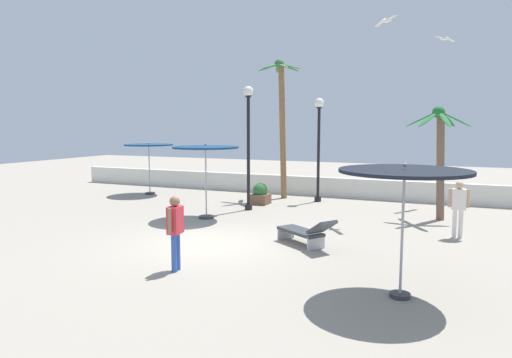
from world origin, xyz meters
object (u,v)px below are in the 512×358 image
object	(u,v)px
palm_tree_0	(439,147)
lounge_chair_1	(306,231)
seagull_0	(386,20)
palm_tree_1	(282,114)
patio_umbrella_2	(404,176)
seagull_1	(445,38)
guest_0	(175,226)
lamp_post_1	(248,134)
planter	(260,194)
lamp_post_0	(319,136)
patio_umbrella_0	(149,148)
patio_umbrella_1	(206,153)
guest_1	(459,204)

from	to	relation	value
palm_tree_0	lounge_chair_1	xyz separation A→B (m)	(-3.00, -5.05, -2.04)
seagull_0	palm_tree_1	bearing A→B (deg)	149.63
patio_umbrella_2	palm_tree_1	distance (m)	11.85
seagull_0	seagull_1	world-z (taller)	seagull_0
lounge_chair_1	guest_0	distance (m)	3.73
lounge_chair_1	seagull_1	size ratio (longest dim) A/B	1.54
lamp_post_1	planter	bearing A→B (deg)	94.22
lamp_post_0	lounge_chair_1	distance (m)	7.57
seagull_1	planter	xyz separation A→B (m)	(-6.53, -3.03, -6.14)
patio_umbrella_0	seagull_0	bearing A→B (deg)	-7.09
patio_umbrella_1	palm_tree_0	world-z (taller)	palm_tree_0
palm_tree_1	seagull_0	bearing A→B (deg)	-30.37
guest_0	lamp_post_0	bearing A→B (deg)	88.32
patio_umbrella_1	seagull_1	size ratio (longest dim) A/B	2.13
seagull_0	guest_1	bearing A→B (deg)	-40.64
lamp_post_0	guest_1	world-z (taller)	lamp_post_0
lamp_post_0	planter	bearing A→B (deg)	-142.62
patio_umbrella_2	seagull_0	distance (m)	8.66
patio_umbrella_2	guest_1	xyz separation A→B (m)	(0.96, 5.29, -1.27)
patio_umbrella_0	guest_0	size ratio (longest dim) A/B	1.44
patio_umbrella_2	lamp_post_0	size ratio (longest dim) A/B	0.59
patio_umbrella_0	planter	bearing A→B (deg)	-4.02
patio_umbrella_1	palm_tree_1	bearing A→B (deg)	81.05
patio_umbrella_1	patio_umbrella_2	size ratio (longest dim) A/B	1.03
patio_umbrella_1	lamp_post_1	distance (m)	2.19
guest_1	patio_umbrella_2	bearing A→B (deg)	-100.30
palm_tree_1	seagull_0	size ratio (longest dim) A/B	5.25
palm_tree_1	seagull_0	world-z (taller)	seagull_0
palm_tree_1	lounge_chair_1	bearing A→B (deg)	-65.03
palm_tree_1	guest_1	world-z (taller)	palm_tree_1
patio_umbrella_0	lamp_post_1	bearing A→B (deg)	-16.94
patio_umbrella_2	palm_tree_0	bearing A→B (deg)	87.67
lounge_chair_1	seagull_0	xyz separation A→B (m)	(1.21, 4.60, 6.16)
patio_umbrella_1	planter	size ratio (longest dim) A/B	3.02
seagull_0	lounge_chair_1	bearing A→B (deg)	-104.74
lamp_post_1	guest_1	size ratio (longest dim) A/B	2.82
guest_0	patio_umbrella_1	bearing A→B (deg)	113.05
patio_umbrella_1	palm_tree_1	distance (m)	5.39
patio_umbrella_1	palm_tree_1	world-z (taller)	palm_tree_1
lamp_post_1	lounge_chair_1	xyz separation A→B (m)	(3.54, -4.15, -2.43)
seagull_0	palm_tree_0	bearing A→B (deg)	14.24
lamp_post_1	seagull_0	xyz separation A→B (m)	(4.75, 0.45, 3.73)
palm_tree_1	seagull_1	distance (m)	7.03
lounge_chair_1	seagull_0	distance (m)	7.78
palm_tree_0	guest_0	world-z (taller)	palm_tree_0
patio_umbrella_2	guest_0	world-z (taller)	patio_umbrella_2
palm_tree_0	palm_tree_1	distance (m)	6.89
patio_umbrella_1	patio_umbrella_2	xyz separation A→B (m)	(6.89, -4.93, 0.01)
lamp_post_1	seagull_1	bearing A→B (deg)	34.33
patio_umbrella_1	seagull_1	xyz separation A→B (m)	(7.10, 6.38, 4.28)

